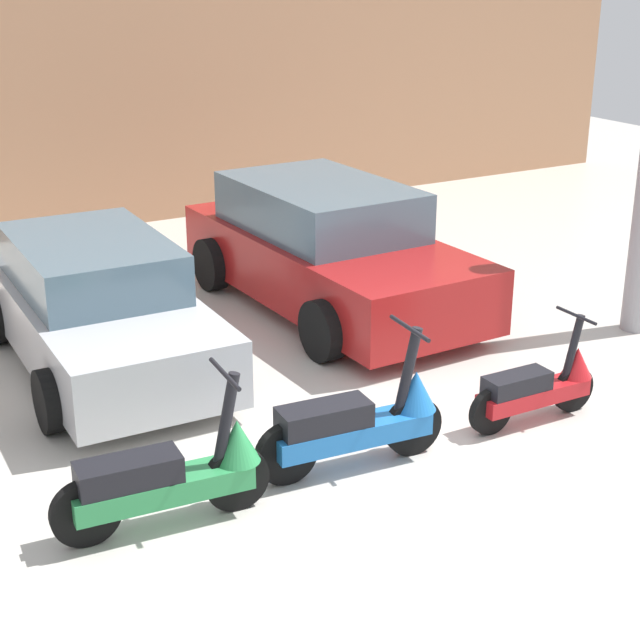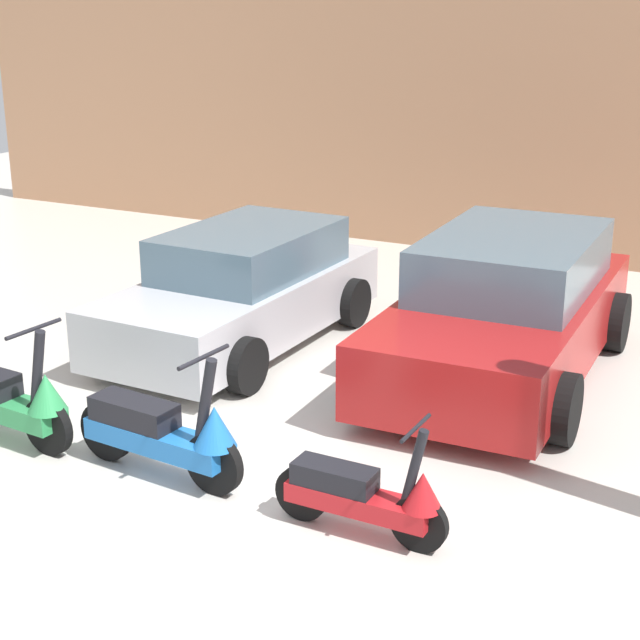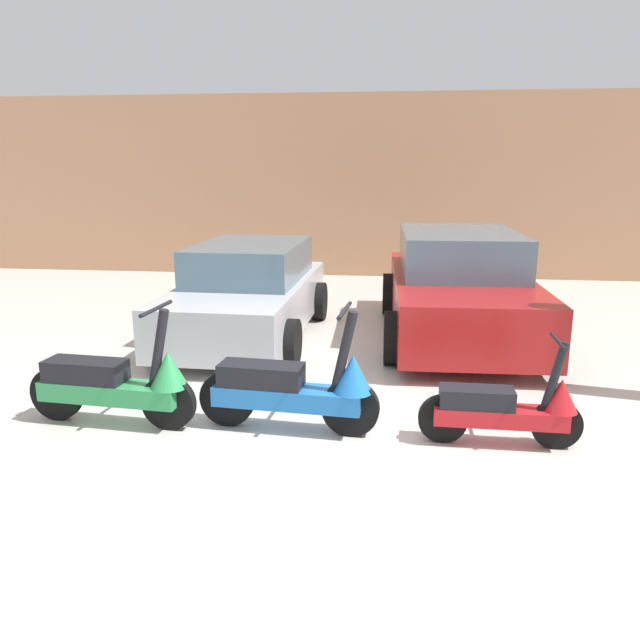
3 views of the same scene
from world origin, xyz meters
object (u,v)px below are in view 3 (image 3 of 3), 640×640
at_px(scooter_front_right, 295,388).
at_px(car_rear_left, 248,293).
at_px(scooter_front_left, 117,383).
at_px(scooter_front_center, 507,408).
at_px(car_rear_center, 459,287).

xyz_separation_m(scooter_front_right, car_rear_left, (-1.13, 3.04, 0.20)).
height_order(scooter_front_left, scooter_front_right, scooter_front_right).
xyz_separation_m(scooter_front_left, scooter_front_center, (3.41, -0.03, -0.06)).
bearing_deg(car_rear_center, scooter_front_left, -45.14).
height_order(scooter_front_center, car_rear_center, car_rear_center).
bearing_deg(scooter_front_right, scooter_front_center, 2.07).
distance_m(scooter_front_center, car_rear_left, 4.29).
distance_m(scooter_front_right, car_rear_left, 3.25).
bearing_deg(scooter_front_center, scooter_front_left, -179.63).
distance_m(scooter_front_left, car_rear_left, 3.14).
bearing_deg(scooter_front_center, scooter_front_right, 178.16).
bearing_deg(scooter_front_right, car_rear_left, 115.13).
height_order(scooter_front_right, car_rear_left, car_rear_left).
relative_size(scooter_front_left, scooter_front_center, 1.20).
xyz_separation_m(scooter_front_center, car_rear_left, (-2.93, 3.12, 0.27)).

